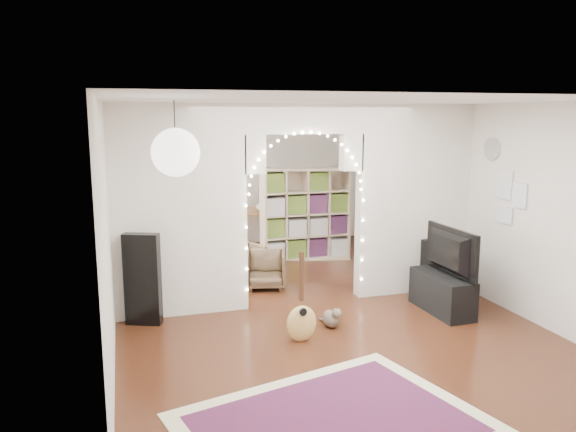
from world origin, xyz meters
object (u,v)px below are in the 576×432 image
object	(u,v)px
media_console	(442,293)
dining_table	(261,213)
floor_speaker	(434,268)
dining_chair_left	(266,270)
acoustic_guitar	(301,309)
dining_chair_right	(241,262)
bookcase	(305,213)

from	to	relation	value
media_console	dining_table	size ratio (longest dim) A/B	0.81
media_console	floor_speaker	bearing A→B (deg)	65.63
floor_speaker	media_console	bearing A→B (deg)	-115.36
dining_table	dining_chair_left	bearing A→B (deg)	-99.62
acoustic_guitar	media_console	distance (m)	2.12
acoustic_guitar	floor_speaker	size ratio (longest dim) A/B	1.13
floor_speaker	dining_chair_right	bearing A→B (deg)	146.71
acoustic_guitar	floor_speaker	xyz separation A→B (m)	(2.35, 1.08, 0.00)
dining_table	dining_chair_right	xyz separation A→B (m)	(-0.82, -1.97, -0.40)
dining_table	dining_chair_left	xyz separation A→B (m)	(-0.54, -2.47, -0.41)
acoustic_guitar	bookcase	bearing A→B (deg)	61.22
acoustic_guitar	dining_chair_left	bearing A→B (deg)	77.00
bookcase	dining_chair_left	size ratio (longest dim) A/B	2.75
dining_table	dining_chair_left	distance (m)	2.56
acoustic_guitar	dining_chair_left	distance (m)	2.10
bookcase	media_console	bearing A→B (deg)	-61.33
acoustic_guitar	bookcase	size ratio (longest dim) A/B	0.55
dining_table	floor_speaker	bearing A→B (deg)	-61.26
acoustic_guitar	media_console	size ratio (longest dim) A/B	0.89
bookcase	floor_speaker	bearing A→B (deg)	-52.05
acoustic_guitar	bookcase	world-z (taller)	bookcase
bookcase	dining_chair_right	distance (m)	1.80
media_console	dining_chair_left	bearing A→B (deg)	137.90
bookcase	dining_table	world-z (taller)	bookcase
floor_speaker	bookcase	world-z (taller)	bookcase
acoustic_guitar	dining_table	size ratio (longest dim) A/B	0.72
media_console	dining_table	world-z (taller)	dining_table
acoustic_guitar	dining_chair_right	size ratio (longest dim) A/B	1.43
acoustic_guitar	bookcase	distance (m)	3.82
bookcase	dining_chair_left	bearing A→B (deg)	-112.77
dining_table	dining_chair_right	world-z (taller)	dining_table
dining_table	dining_chair_left	size ratio (longest dim) A/B	2.09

